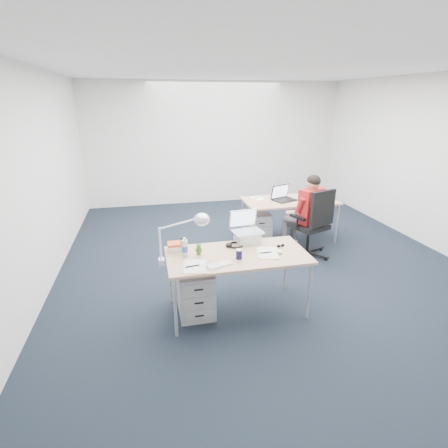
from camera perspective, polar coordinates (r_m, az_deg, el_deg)
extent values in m
plane|color=black|center=(5.54, 5.86, -5.94)|extent=(7.00, 7.00, 0.00)
cube|color=silver|center=(8.45, -1.37, 12.96)|extent=(6.00, 0.02, 2.80)
cube|color=silver|center=(5.02, -28.27, 6.01)|extent=(0.02, 7.00, 2.80)
cube|color=silver|center=(6.69, 31.82, 8.29)|extent=(0.02, 7.00, 2.80)
cube|color=white|center=(5.02, 7.07, 24.27)|extent=(6.00, 7.00, 0.01)
cube|color=tan|center=(3.99, 2.19, -5.13)|extent=(1.60, 0.80, 0.03)
cylinder|color=#B7BABC|center=(3.75, -7.95, -13.40)|extent=(0.04, 0.04, 0.70)
cylinder|color=#B7BABC|center=(4.11, 13.75, -10.66)|extent=(0.04, 0.04, 0.70)
cylinder|color=#B7BABC|center=(4.36, -8.77, -8.45)|extent=(0.04, 0.04, 0.70)
cylinder|color=#B7BABC|center=(4.67, 10.03, -6.52)|extent=(0.04, 0.04, 0.70)
cube|color=tan|center=(6.22, 10.68, 3.74)|extent=(1.60, 0.80, 0.03)
cylinder|color=#B7BABC|center=(5.77, 4.92, -1.07)|extent=(0.04, 0.04, 0.70)
cylinder|color=#B7BABC|center=(6.36, 17.93, 0.02)|extent=(0.04, 0.04, 0.70)
cylinder|color=#B7BABC|center=(6.40, 3.07, 1.10)|extent=(0.04, 0.04, 0.70)
cylinder|color=#B7BABC|center=(6.94, 15.10, 1.92)|extent=(0.04, 0.04, 0.70)
cylinder|color=black|center=(5.77, 13.54, -2.39)|extent=(0.05, 0.05, 0.44)
cube|color=black|center=(5.69, 13.72, -0.26)|extent=(0.61, 0.61, 0.08)
cube|color=black|center=(5.43, 15.80, 2.47)|extent=(0.45, 0.20, 0.54)
cube|color=#A91819|center=(5.61, 14.02, 2.86)|extent=(0.45, 0.35, 0.54)
sphere|color=tan|center=(5.51, 14.34, 6.60)|extent=(0.21, 0.21, 0.21)
cube|color=#9C9EA1|center=(4.15, -4.66, -10.96)|extent=(0.40, 0.50, 0.55)
cube|color=#9C9EA1|center=(6.11, 5.39, -0.62)|extent=(0.40, 0.50, 0.55)
cube|color=white|center=(3.72, -0.73, -6.65)|extent=(0.30, 0.19, 0.01)
ellipsoid|color=white|center=(4.05, 9.04, -4.49)|extent=(0.06, 0.10, 0.03)
cylinder|color=#15143F|center=(3.85, 2.48, -4.91)|extent=(0.09, 0.09, 0.11)
cylinder|color=silver|center=(3.91, -6.43, -3.73)|extent=(0.09, 0.09, 0.22)
cube|color=silver|center=(4.09, -7.74, -3.69)|extent=(0.23, 0.19, 0.09)
cube|color=black|center=(4.05, -6.70, -3.35)|extent=(0.05, 0.04, 0.17)
cube|color=#DCE182|center=(3.69, -4.88, -6.99)|extent=(0.27, 0.35, 0.01)
cube|color=#DCE182|center=(4.02, 7.10, -4.76)|extent=(0.30, 0.37, 0.01)
cylinder|color=white|center=(6.47, 13.07, 4.85)|extent=(0.10, 0.10, 0.11)
cube|color=white|center=(6.22, 5.47, 4.17)|extent=(0.23, 0.30, 0.01)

